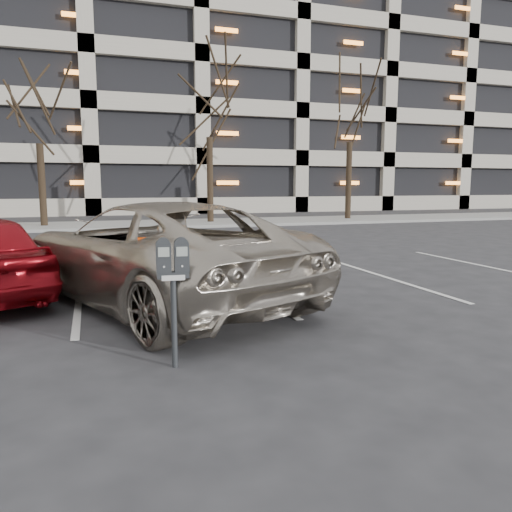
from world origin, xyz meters
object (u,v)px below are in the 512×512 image
at_px(tree_b, 36,90).
at_px(tree_c, 209,82).
at_px(suv_silver, 157,252).
at_px(tree_d, 351,93).
at_px(parking_meter, 173,271).

height_order(tree_b, tree_c, tree_c).
bearing_deg(tree_b, suv_silver, -79.37).
bearing_deg(tree_b, tree_d, 0.00).
distance_m(tree_c, suv_silver, 16.21).
height_order(tree_c, tree_d, tree_c).
bearing_deg(tree_c, parking_meter, -104.25).
distance_m(parking_meter, suv_silver, 2.83).
relative_size(parking_meter, suv_silver, 0.21).
bearing_deg(suv_silver, tree_b, -101.70).
xyz_separation_m(tree_d, parking_meter, (-11.44, -17.48, -5.21)).
distance_m(tree_d, suv_silver, 19.25).
relative_size(tree_c, tree_d, 1.01).
bearing_deg(tree_b, parking_meter, -81.67).
bearing_deg(tree_d, tree_c, 180.00).
bearing_deg(suv_silver, tree_c, -128.48).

